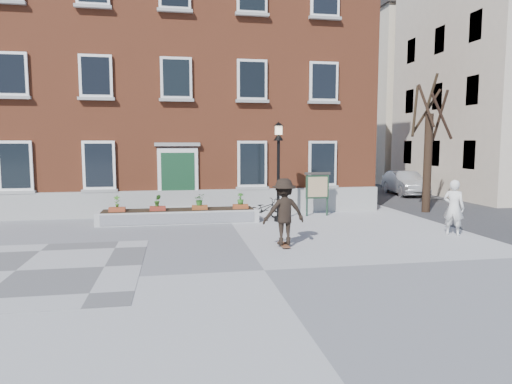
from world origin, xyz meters
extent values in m
plane|color=#A2A2A5|center=(0.00, 0.00, 0.00)|extent=(100.00, 100.00, 0.00)
cube|color=#5A5A5C|center=(-6.00, 1.00, 0.01)|extent=(6.00, 6.00, 0.01)
imported|color=black|center=(1.47, 7.43, 0.42)|extent=(1.69, 1.07, 0.84)
imported|color=silver|center=(11.47, 14.57, 0.71)|extent=(2.05, 4.46, 1.42)
imported|color=silver|center=(7.11, 3.10, 0.94)|extent=(0.80, 0.81, 1.89)
cube|color=brown|center=(-2.00, 14.00, 6.00)|extent=(18.00, 10.00, 12.00)
cube|color=#A09F9B|center=(-2.00, 8.88, 0.55)|extent=(18.00, 0.24, 1.10)
cube|color=#A8A7A2|center=(-2.00, 8.75, 0.10)|extent=(2.60, 0.80, 0.20)
cube|color=#ADADA8|center=(-2.00, 8.90, 0.30)|extent=(2.20, 0.50, 0.20)
cube|color=white|center=(-2.00, 8.92, 1.65)|extent=(1.70, 0.12, 2.50)
cube|color=#153C22|center=(-2.00, 8.87, 1.55)|extent=(1.40, 0.06, 2.30)
cube|color=gray|center=(-2.00, 8.88, 3.05)|extent=(1.90, 0.25, 0.15)
cube|color=white|center=(-8.40, 8.90, 2.20)|extent=(1.30, 0.10, 2.00)
cube|color=black|center=(-8.40, 8.85, 2.20)|extent=(1.08, 0.04, 1.78)
cube|color=#A4A5A0|center=(-8.40, 8.84, 1.14)|extent=(1.44, 0.20, 0.12)
cube|color=white|center=(-8.40, 8.90, 5.80)|extent=(1.30, 0.10, 1.70)
cube|color=black|center=(-8.40, 8.85, 5.80)|extent=(1.08, 0.04, 1.48)
cube|color=#9C9B97|center=(-8.40, 8.84, 4.89)|extent=(1.44, 0.20, 0.12)
cube|color=gray|center=(-8.40, 8.84, 8.49)|extent=(1.44, 0.20, 0.12)
cube|color=white|center=(-5.20, 8.90, 2.20)|extent=(1.30, 0.10, 2.00)
cube|color=black|center=(-5.20, 8.85, 2.20)|extent=(1.08, 0.04, 1.78)
cube|color=#979692|center=(-5.20, 8.84, 1.14)|extent=(1.44, 0.20, 0.12)
cube|color=white|center=(-5.20, 8.90, 5.80)|extent=(1.30, 0.10, 1.70)
cube|color=black|center=(-5.20, 8.85, 5.80)|extent=(1.08, 0.04, 1.48)
cube|color=#A3A39E|center=(-5.20, 8.84, 4.89)|extent=(1.44, 0.20, 0.12)
cube|color=#A6A6A1|center=(-5.20, 8.84, 8.49)|extent=(1.44, 0.20, 0.12)
cube|color=silver|center=(-2.00, 8.90, 5.80)|extent=(1.30, 0.10, 1.70)
cube|color=black|center=(-2.00, 8.85, 5.80)|extent=(1.08, 0.04, 1.48)
cube|color=#979792|center=(-2.00, 8.84, 4.89)|extent=(1.44, 0.20, 0.12)
cube|color=#A7A7A2|center=(-2.00, 8.84, 8.49)|extent=(1.44, 0.20, 0.12)
cube|color=silver|center=(1.20, 8.90, 2.20)|extent=(1.30, 0.10, 2.00)
cube|color=black|center=(1.20, 8.85, 2.20)|extent=(1.08, 0.04, 1.78)
cube|color=#9E9E99|center=(1.20, 8.84, 1.14)|extent=(1.44, 0.20, 0.12)
cube|color=white|center=(1.20, 8.90, 5.80)|extent=(1.30, 0.10, 1.70)
cube|color=black|center=(1.20, 8.85, 5.80)|extent=(1.08, 0.04, 1.48)
cube|color=#969692|center=(1.20, 8.84, 4.89)|extent=(1.44, 0.20, 0.12)
cube|color=#A1A19C|center=(1.20, 8.84, 8.49)|extent=(1.44, 0.20, 0.12)
cube|color=silver|center=(4.40, 8.90, 2.20)|extent=(1.30, 0.10, 2.00)
cube|color=black|center=(4.40, 8.85, 2.20)|extent=(1.08, 0.04, 1.78)
cube|color=gray|center=(4.40, 8.84, 1.14)|extent=(1.44, 0.20, 0.12)
cube|color=white|center=(4.40, 8.90, 5.80)|extent=(1.30, 0.10, 1.70)
cube|color=black|center=(4.40, 8.85, 5.80)|extent=(1.08, 0.04, 1.48)
cube|color=gray|center=(4.40, 8.84, 4.89)|extent=(1.44, 0.20, 0.12)
cube|color=#999894|center=(4.40, 8.84, 8.49)|extent=(1.44, 0.20, 0.12)
cube|color=silver|center=(-2.00, 7.20, 0.25)|extent=(6.20, 1.10, 0.50)
cube|color=#BEBEBE|center=(-2.00, 6.64, 0.25)|extent=(5.80, 0.02, 0.40)
cube|color=black|center=(-2.00, 7.20, 0.50)|extent=(5.80, 0.90, 0.06)
cube|color=#943C20|center=(-4.30, 6.95, 0.60)|extent=(0.60, 0.25, 0.20)
imported|color=#397021|center=(-4.30, 6.95, 0.92)|extent=(0.24, 0.24, 0.45)
cube|color=maroon|center=(-2.80, 6.95, 0.60)|extent=(0.60, 0.25, 0.20)
imported|color=#31671F|center=(-2.80, 6.95, 0.92)|extent=(0.25, 0.25, 0.45)
cube|color=brown|center=(-1.20, 6.95, 0.60)|extent=(0.60, 0.25, 0.20)
imported|color=#27641E|center=(-1.20, 6.95, 0.92)|extent=(0.40, 0.40, 0.45)
cube|color=brown|center=(0.40, 6.95, 0.60)|extent=(0.60, 0.25, 0.20)
imported|color=#2B681F|center=(0.40, 6.95, 0.92)|extent=(0.25, 0.25, 0.45)
cylinder|color=#322116|center=(9.00, 8.00, 2.20)|extent=(0.36, 0.36, 4.40)
cylinder|color=#2F1F15|center=(9.51, 8.00, 4.29)|extent=(0.12, 1.12, 2.23)
cylinder|color=black|center=(9.17, 8.52, 4.55)|extent=(1.18, 0.49, 1.97)
cylinder|color=black|center=(8.51, 8.36, 4.55)|extent=(0.88, 1.14, 2.35)
cylinder|color=black|center=(8.70, 7.78, 4.73)|extent=(0.60, 0.77, 1.90)
cylinder|color=#301E15|center=(9.20, 7.37, 4.24)|extent=(1.39, 0.55, 1.95)
cylinder|color=black|center=(9.16, 8.13, 5.37)|extent=(0.43, 0.48, 1.58)
cube|color=#3D3D40|center=(12.00, 18.00, 0.00)|extent=(8.00, 36.00, 0.01)
cube|color=beige|center=(18.00, 26.00, 6.50)|extent=(10.00, 11.00, 13.00)
cube|color=#393431|center=(18.00, 26.00, 13.25)|extent=(10.40, 11.40, 0.50)
cube|color=black|center=(13.04, 10.80, 2.50)|extent=(0.08, 1.00, 1.50)
cube|color=black|center=(13.04, 14.00, 2.50)|extent=(0.08, 1.00, 1.50)
cube|color=black|center=(13.04, 17.20, 2.50)|extent=(0.08, 1.00, 1.50)
cube|color=black|center=(13.04, 10.80, 5.80)|extent=(0.08, 1.00, 1.50)
cube|color=black|center=(13.04, 14.00, 5.80)|extent=(0.08, 1.00, 1.50)
cube|color=black|center=(13.04, 17.20, 5.80)|extent=(0.08, 1.00, 1.50)
cube|color=black|center=(13.04, 10.80, 9.00)|extent=(0.08, 1.00, 1.50)
cube|color=black|center=(13.04, 14.00, 9.00)|extent=(0.08, 1.00, 1.50)
cube|color=black|center=(13.04, 17.20, 9.00)|extent=(0.08, 1.00, 1.50)
cylinder|color=black|center=(1.89, 6.79, 0.10)|extent=(0.32, 0.32, 0.20)
cylinder|color=black|center=(1.89, 6.79, 1.60)|extent=(0.12, 0.12, 3.20)
cone|color=black|center=(1.89, 6.79, 3.35)|extent=(0.40, 0.40, 0.30)
cube|color=beige|center=(1.89, 6.79, 3.60)|extent=(0.24, 0.24, 0.34)
cone|color=black|center=(1.89, 6.79, 3.85)|extent=(0.40, 0.40, 0.16)
cylinder|color=#183023|center=(3.39, 7.85, 0.90)|extent=(0.08, 0.08, 1.80)
cylinder|color=#183020|center=(4.29, 7.85, 0.90)|extent=(0.08, 0.08, 1.80)
cube|color=#1B3623|center=(3.84, 7.85, 1.25)|extent=(1.00, 0.10, 1.00)
cube|color=#CFBF86|center=(3.84, 7.79, 1.25)|extent=(0.85, 0.02, 0.85)
cube|color=#383331|center=(3.84, 7.85, 1.82)|extent=(1.10, 0.16, 0.10)
cube|color=brown|center=(1.07, 2.42, 0.06)|extent=(0.22, 0.78, 0.03)
cylinder|color=black|center=(0.98, 2.14, 0.03)|extent=(0.03, 0.05, 0.05)
cylinder|color=black|center=(1.16, 2.14, 0.03)|extent=(0.03, 0.05, 0.05)
cylinder|color=black|center=(0.98, 2.70, 0.03)|extent=(0.03, 0.05, 0.05)
cylinder|color=black|center=(1.16, 2.70, 0.03)|extent=(0.03, 0.05, 0.05)
imported|color=black|center=(1.07, 2.42, 1.07)|extent=(1.35, 0.86, 1.99)
camera|label=1|loc=(-2.11, -10.71, 3.11)|focal=32.00mm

